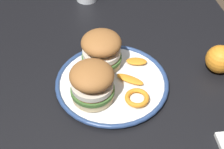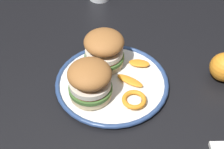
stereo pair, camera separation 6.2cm
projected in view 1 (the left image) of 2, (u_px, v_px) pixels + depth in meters
name	position (u px, v px, depth m)	size (l,w,h in m)	color
dining_table	(92.00, 93.00, 0.98)	(1.18, 0.98, 0.75)	black
dinner_plate	(112.00, 83.00, 0.86)	(0.30, 0.30, 0.02)	white
sandwich_half_left	(92.00, 82.00, 0.78)	(0.14, 0.14, 0.10)	beige
sandwich_half_right	(101.00, 49.00, 0.86)	(0.12, 0.12, 0.10)	beige
orange_peel_curled	(137.00, 98.00, 0.80)	(0.07, 0.07, 0.01)	orange
orange_peel_strip_long	(130.00, 79.00, 0.85)	(0.07, 0.08, 0.01)	orange
orange_peel_strip_short	(137.00, 61.00, 0.90)	(0.04, 0.06, 0.01)	orange
whole_orange	(220.00, 59.00, 0.88)	(0.08, 0.08, 0.08)	orange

